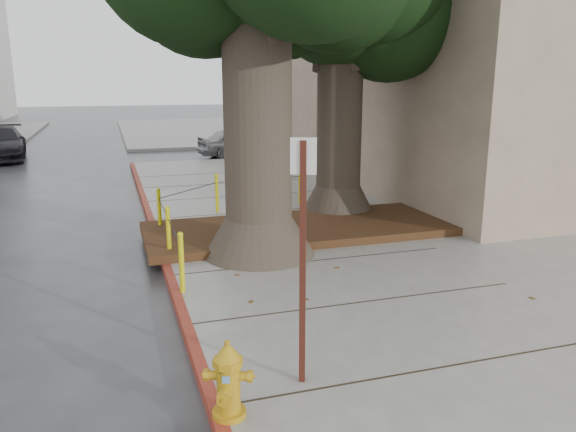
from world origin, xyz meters
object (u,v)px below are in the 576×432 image
fire_hydrant (228,380)px  signpost (303,250)px  car_red (411,132)px  car_dark (0,143)px  car_silver (241,142)px

fire_hydrant → signpost: bearing=46.5°
fire_hydrant → car_red: 25.68m
signpost → car_red: 24.88m
signpost → fire_hydrant: bearing=-131.0°
car_dark → car_silver: bearing=-17.8°
fire_hydrant → signpost: 1.45m
fire_hydrant → car_red: bearing=78.2°
car_silver → car_dark: car_dark is taller
fire_hydrant → car_dark: car_dark is taller
fire_hydrant → signpost: (0.88, 0.40, 1.09)m
fire_hydrant → signpost: signpost is taller
car_red → car_dark: bearing=92.3°
car_silver → car_dark: 10.07m
car_silver → car_dark: size_ratio=0.79×
car_silver → car_red: bearing=-84.6°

